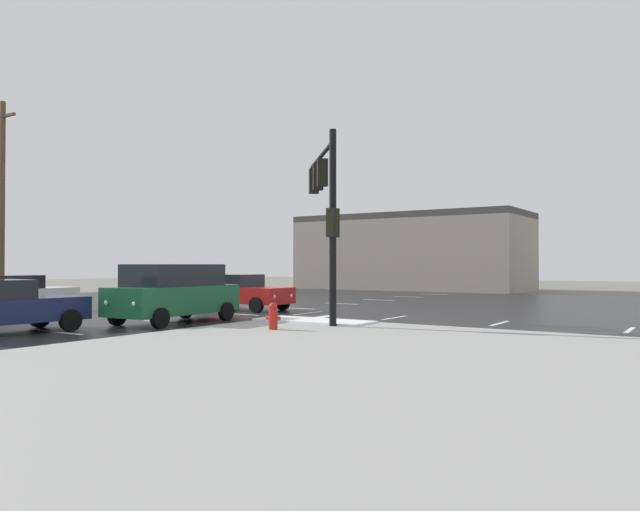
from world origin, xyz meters
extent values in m
plane|color=slate|center=(0.00, 0.00, 0.00)|extent=(120.00, 120.00, 0.00)
cube|color=#232326|center=(0.00, 0.00, 0.01)|extent=(44.00, 44.00, 0.02)
cube|color=#9E9E99|center=(12.00, -12.00, 0.07)|extent=(18.00, 18.00, 0.14)
cube|color=white|center=(5.00, -4.00, 0.17)|extent=(4.00, 1.60, 0.06)
cube|color=silver|center=(0.00, -10.00, 0.02)|extent=(2.00, 0.15, 0.01)
cube|color=silver|center=(0.00, -6.00, 0.02)|extent=(2.00, 0.15, 0.01)
cube|color=silver|center=(0.00, -2.00, 0.02)|extent=(2.00, 0.15, 0.01)
cube|color=silver|center=(0.00, 2.00, 0.02)|extent=(2.00, 0.15, 0.01)
cube|color=silver|center=(0.00, 6.00, 0.02)|extent=(2.00, 0.15, 0.01)
cube|color=silver|center=(0.00, 10.00, 0.02)|extent=(2.00, 0.15, 0.01)
cube|color=silver|center=(0.00, 14.00, 0.02)|extent=(2.00, 0.15, 0.01)
cube|color=silver|center=(0.00, 18.00, 0.02)|extent=(2.00, 0.15, 0.01)
cube|color=silver|center=(-18.00, 0.00, 0.02)|extent=(0.15, 2.00, 0.01)
cube|color=silver|center=(-14.00, 0.00, 0.02)|extent=(0.15, 2.00, 0.01)
cube|color=silver|center=(-10.00, 0.00, 0.02)|extent=(0.15, 2.00, 0.01)
cube|color=silver|center=(-6.00, 0.00, 0.02)|extent=(0.15, 2.00, 0.01)
cube|color=silver|center=(-2.00, 0.00, 0.02)|extent=(0.15, 2.00, 0.01)
cube|color=silver|center=(2.00, 0.00, 0.02)|extent=(0.15, 2.00, 0.01)
cube|color=silver|center=(6.00, 0.00, 0.02)|extent=(0.15, 2.00, 0.01)
cube|color=silver|center=(10.00, 0.00, 0.02)|extent=(0.15, 2.00, 0.01)
cube|color=silver|center=(14.00, 0.00, 0.02)|extent=(0.15, 2.00, 0.01)
cube|color=silver|center=(3.50, -4.00, 0.02)|extent=(0.45, 7.00, 0.01)
cylinder|color=black|center=(6.30, -4.88, 3.20)|extent=(0.22, 0.22, 6.11)
cylinder|color=black|center=(4.67, -3.05, 5.85)|extent=(3.35, 3.75, 0.14)
cube|color=black|center=(4.83, -3.23, 5.23)|extent=(0.46, 0.45, 0.95)
sphere|color=yellow|center=(4.73, -3.11, 5.51)|extent=(0.20, 0.20, 0.20)
cube|color=black|center=(4.10, -2.41, 5.23)|extent=(0.46, 0.45, 0.95)
sphere|color=yellow|center=(4.00, -2.29, 5.51)|extent=(0.20, 0.20, 0.20)
cube|color=black|center=(3.37, -1.58, 5.23)|extent=(0.46, 0.45, 0.95)
sphere|color=yellow|center=(3.27, -1.47, 5.51)|extent=(0.20, 0.20, 0.20)
cube|color=black|center=(6.30, -4.88, 3.34)|extent=(0.28, 0.36, 0.90)
cylinder|color=red|center=(5.38, -6.72, 0.44)|extent=(0.26, 0.26, 0.60)
sphere|color=red|center=(5.38, -6.72, 0.81)|extent=(0.25, 0.25, 0.25)
cylinder|color=red|center=(5.20, -6.72, 0.47)|extent=(0.12, 0.11, 0.11)
cylinder|color=red|center=(5.56, -6.72, 0.47)|extent=(0.12, 0.11, 0.11)
cube|color=gray|center=(-4.84, 25.04, 2.79)|extent=(18.17, 8.00, 5.58)
cube|color=#3F3D3A|center=(-4.84, 25.04, 5.83)|extent=(18.17, 8.00, 0.50)
cube|color=#195933|center=(0.51, -6.02, 0.82)|extent=(2.19, 4.89, 0.95)
cube|color=black|center=(0.51, -6.02, 1.67)|extent=(1.96, 3.45, 0.75)
cylinder|color=black|center=(1.57, -7.60, 0.35)|extent=(0.25, 0.67, 0.66)
cylinder|color=black|center=(-0.38, -7.70, 0.35)|extent=(0.25, 0.67, 0.66)
cylinder|color=black|center=(1.40, -4.34, 0.35)|extent=(0.25, 0.67, 0.66)
cylinder|color=black|center=(-0.54, -4.44, 0.35)|extent=(0.25, 0.67, 0.66)
sphere|color=white|center=(1.25, -8.33, 0.82)|extent=(0.18, 0.18, 0.18)
sphere|color=white|center=(0.01, -8.40, 0.82)|extent=(0.18, 0.18, 0.18)
cube|color=#B21919|center=(-1.40, -0.13, 0.70)|extent=(4.53, 1.88, 0.70)
cube|color=black|center=(-2.07, -0.11, 1.33)|extent=(2.50, 1.70, 0.55)
cylinder|color=black|center=(0.15, 0.75, 0.35)|extent=(0.66, 0.23, 0.66)
cylinder|color=black|center=(0.12, -1.05, 0.35)|extent=(0.66, 0.23, 0.66)
cylinder|color=black|center=(-2.91, 0.80, 0.35)|extent=(0.66, 0.23, 0.66)
cylinder|color=black|center=(-2.94, -1.00, 0.35)|extent=(0.66, 0.23, 0.66)
sphere|color=white|center=(0.81, 0.41, 0.70)|extent=(0.18, 0.18, 0.18)
sphere|color=white|center=(0.79, -0.74, 0.70)|extent=(0.18, 0.18, 0.18)
cube|color=#141E47|center=(-1.11, -11.09, 0.70)|extent=(2.10, 4.61, 0.70)
cylinder|color=black|center=(-1.90, -9.50, 0.35)|extent=(0.26, 0.67, 0.66)
cylinder|color=black|center=(-0.10, -9.62, 0.35)|extent=(0.26, 0.67, 0.66)
sphere|color=white|center=(-1.53, -8.85, 0.70)|extent=(0.18, 0.18, 0.18)
sphere|color=white|center=(-0.38, -8.93, 0.70)|extent=(0.18, 0.18, 0.18)
cube|color=white|center=(-7.96, -6.56, 0.70)|extent=(2.17, 4.63, 0.70)
cube|color=black|center=(-7.91, -7.23, 1.33)|extent=(1.86, 2.60, 0.55)
cylinder|color=black|center=(-8.99, -5.11, 0.35)|extent=(0.27, 0.68, 0.66)
cylinder|color=black|center=(-7.19, -4.96, 0.35)|extent=(0.27, 0.68, 0.66)
sphere|color=white|center=(-8.72, -4.41, 0.70)|extent=(0.18, 0.18, 0.18)
sphere|color=white|center=(-7.57, -4.32, 0.70)|extent=(0.18, 0.18, 0.18)
cylinder|color=brown|center=(-15.45, -3.18, 5.35)|extent=(0.28, 0.28, 10.69)
cube|color=brown|center=(-15.45, -3.18, 9.89)|extent=(2.20, 0.14, 0.14)
camera|label=1|loc=(16.42, -21.00, 2.05)|focal=34.46mm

